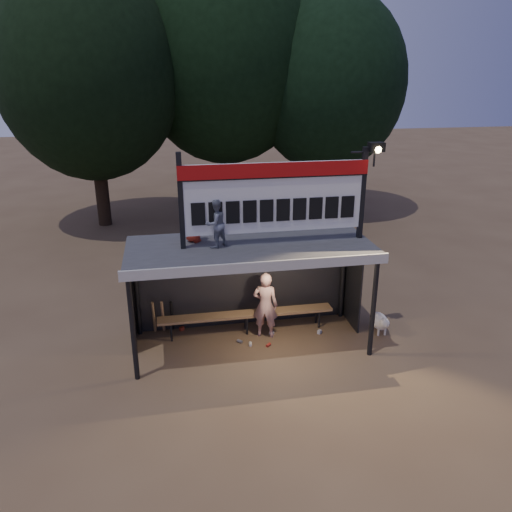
{
  "coord_description": "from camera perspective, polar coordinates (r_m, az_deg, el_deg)",
  "views": [
    {
      "loc": [
        -1.64,
        -9.48,
        5.64
      ],
      "look_at": [
        0.2,
        0.4,
        1.9
      ],
      "focal_mm": 35.0,
      "sensor_mm": 36.0,
      "label": 1
    }
  ],
  "objects": [
    {
      "name": "litter",
      "position": [
        11.33,
        -0.1,
        -9.23
      ],
      "size": [
        3.21,
        1.2,
        0.08
      ],
      "color": "#A7301C",
      "rests_on": "ground"
    },
    {
      "name": "scoreboard_assembly",
      "position": [
        9.99,
        2.47,
        7.0
      ],
      "size": [
        4.1,
        0.27,
        1.99
      ],
      "color": "black",
      "rests_on": "dugout_shelter"
    },
    {
      "name": "bats",
      "position": [
        11.54,
        -10.6,
        -6.8
      ],
      "size": [
        0.48,
        0.32,
        0.84
      ],
      "color": "olive",
      "rests_on": "ground"
    },
    {
      "name": "tree_left",
      "position": [
        19.62,
        -18.52,
        19.07
      ],
      "size": [
        6.46,
        6.46,
        9.27
      ],
      "color": "black",
      "rests_on": "ground"
    },
    {
      "name": "tree_right",
      "position": [
        21.06,
        8.27,
        19.0
      ],
      "size": [
        6.08,
        6.08,
        8.72
      ],
      "color": "#301E15",
      "rests_on": "ground"
    },
    {
      "name": "child_a",
      "position": [
        9.9,
        -4.66,
        3.71
      ],
      "size": [
        0.6,
        0.57,
        0.97
      ],
      "primitive_type": "imported",
      "rotation": [
        0.0,
        0.0,
        3.74
      ],
      "color": "slate",
      "rests_on": "dugout_shelter"
    },
    {
      "name": "player",
      "position": [
        11.1,
        1.06,
        -5.62
      ],
      "size": [
        0.65,
        0.53,
        1.53
      ],
      "primitive_type": "imported",
      "rotation": [
        0.0,
        0.0,
        2.8
      ],
      "color": "silver",
      "rests_on": "ground"
    },
    {
      "name": "dog",
      "position": [
        11.8,
        13.97,
        -7.27
      ],
      "size": [
        0.36,
        0.81,
        0.49
      ],
      "color": "white",
      "rests_on": "ground"
    },
    {
      "name": "child_b",
      "position": [
        10.28,
        -7.18,
        3.9
      ],
      "size": [
        0.49,
        0.48,
        0.85
      ],
      "primitive_type": "imported",
      "rotation": [
        0.0,
        0.0,
        2.39
      ],
      "color": "#B42C1B",
      "rests_on": "dugout_shelter"
    },
    {
      "name": "tree_mid",
      "position": [
        21.15,
        -3.65,
        21.81
      ],
      "size": [
        7.22,
        7.22,
        10.36
      ],
      "color": "black",
      "rests_on": "ground"
    },
    {
      "name": "dugout_shelter",
      "position": [
        10.56,
        -0.91,
        -0.63
      ],
      "size": [
        5.1,
        2.08,
        2.32
      ],
      "color": "#3A3A3D",
      "rests_on": "ground"
    },
    {
      "name": "ground",
      "position": [
        11.15,
        -0.64,
        -9.97
      ],
      "size": [
        80.0,
        80.0,
        0.0
      ],
      "primitive_type": "plane",
      "color": "brown",
      "rests_on": "ground"
    },
    {
      "name": "bench",
      "position": [
        11.42,
        -1.13,
        -6.72
      ],
      "size": [
        4.0,
        0.35,
        0.48
      ],
      "color": "olive",
      "rests_on": "ground"
    }
  ]
}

